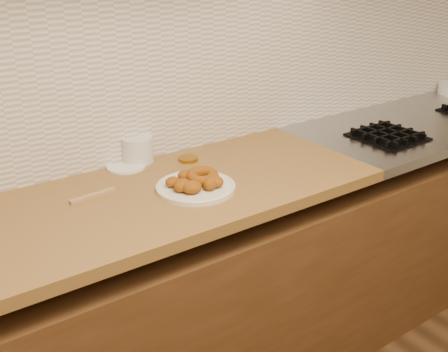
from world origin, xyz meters
The scene contains 13 objects.
wall_back centered at (0.00, 2.00, 1.35)m, with size 4.00×0.02×2.70m, color tan.
base_cabinet centered at (0.00, 1.69, 0.39)m, with size 3.60×0.60×0.77m, color #57361C.
butcher_block centered at (-0.65, 1.69, 0.88)m, with size 2.30×0.62×0.04m, color olive.
stovetop centered at (1.15, 1.69, 0.88)m, with size 1.30×0.62×0.04m, color #9EA0A5.
backsplash centered at (0.00, 1.99, 1.20)m, with size 3.60×0.02×0.60m, color silver.
burner_grates centered at (1.13, 1.61, 0.91)m, with size 0.91×0.26×0.03m.
donut_plate centered at (-0.14, 1.63, 0.91)m, with size 0.26×0.26×0.01m, color silver.
ring_donut centered at (-0.10, 1.64, 0.93)m, with size 0.11×0.11×0.04m, color #924908.
fried_dough_chunks centered at (-0.16, 1.62, 0.93)m, with size 0.18×0.17×0.04m.
plastic_tub centered at (-0.18, 1.97, 0.95)m, with size 0.12×0.12×0.10m, color silver.
tub_lid centered at (-0.24, 1.94, 0.90)m, with size 0.14×0.14×0.01m, color silver.
brass_jar_lid centered at (-0.02, 1.87, 0.91)m, with size 0.07×0.07×0.01m, color #A76E17.
wooden_utensil centered at (-0.44, 1.77, 0.91)m, with size 0.16×0.02×0.01m, color #A47A4E.
Camera 1 is at (-0.96, 0.30, 1.62)m, focal length 42.00 mm.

